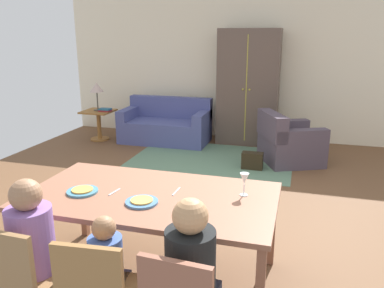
% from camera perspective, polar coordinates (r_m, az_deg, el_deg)
% --- Properties ---
extents(ground_plane, '(7.23, 6.28, 0.02)m').
position_cam_1_polar(ground_plane, '(4.93, 1.60, -8.11)').
color(ground_plane, brown).
extents(back_wall, '(7.23, 0.10, 2.70)m').
position_cam_1_polar(back_wall, '(7.67, 7.74, 10.90)').
color(back_wall, '#F1E3C2').
rests_on(back_wall, ground_plane).
extents(dining_table, '(1.99, 1.08, 0.76)m').
position_cam_1_polar(dining_table, '(3.16, -6.01, -8.37)').
color(dining_table, '#915C44').
rests_on(dining_table, ground_plane).
extents(plate_near_man, '(0.25, 0.25, 0.02)m').
position_cam_1_polar(plate_near_man, '(3.27, -15.86, -6.73)').
color(plate_near_man, teal).
rests_on(plate_near_man, dining_table).
extents(pizza_near_man, '(0.17, 0.17, 0.01)m').
position_cam_1_polar(pizza_near_man, '(3.27, -15.88, -6.48)').
color(pizza_near_man, gold).
rests_on(pizza_near_man, plate_near_man).
extents(plate_near_child, '(0.25, 0.25, 0.02)m').
position_cam_1_polar(plate_near_child, '(2.98, -7.35, -8.49)').
color(plate_near_child, teal).
rests_on(plate_near_child, dining_table).
extents(pizza_near_child, '(0.17, 0.17, 0.01)m').
position_cam_1_polar(pizza_near_child, '(2.98, -7.36, -8.23)').
color(pizza_near_child, gold).
rests_on(pizza_near_child, plate_near_child).
extents(wine_glass, '(0.07, 0.07, 0.19)m').
position_cam_1_polar(wine_glass, '(3.08, 7.73, -5.24)').
color(wine_glass, silver).
rests_on(wine_glass, dining_table).
extents(fork, '(0.04, 0.15, 0.01)m').
position_cam_1_polar(fork, '(3.21, -11.38, -6.96)').
color(fork, silver).
rests_on(fork, dining_table).
extents(knife, '(0.02, 0.17, 0.01)m').
position_cam_1_polar(knife, '(3.17, -2.33, -7.01)').
color(knife, silver).
rests_on(knife, dining_table).
extents(dining_chair_man, '(0.43, 0.43, 0.87)m').
position_cam_1_polar(dining_chair_man, '(2.85, -24.02, -17.48)').
color(dining_chair_man, olive).
rests_on(dining_chair_man, ground_plane).
extents(person_man, '(0.30, 0.40, 1.11)m').
position_cam_1_polar(person_man, '(2.95, -21.80, -15.53)').
color(person_man, '#2D3946').
rests_on(person_man, ground_plane).
extents(person_child, '(0.22, 0.30, 0.92)m').
position_cam_1_polar(person_child, '(2.72, -11.97, -19.52)').
color(person_child, '#3E3D51').
rests_on(person_child, ground_plane).
extents(person_woman, '(0.30, 0.41, 1.11)m').
position_cam_1_polar(person_woman, '(2.50, 0.04, -20.39)').
color(person_woman, '#2B3348').
rests_on(person_woman, ground_plane).
extents(area_rug, '(2.60, 1.80, 0.01)m').
position_cam_1_polar(area_rug, '(6.43, 2.96, -2.19)').
color(area_rug, '#5A7B5F').
rests_on(area_rug, ground_plane).
extents(couch, '(1.65, 0.86, 0.82)m').
position_cam_1_polar(couch, '(7.44, -3.85, 2.70)').
color(couch, '#484F89').
rests_on(couch, ground_plane).
extents(armchair, '(1.14, 1.14, 0.82)m').
position_cam_1_polar(armchair, '(6.36, 13.99, 0.12)').
color(armchair, '#4D414C').
rests_on(armchair, ground_plane).
extents(armoire, '(1.10, 0.59, 2.10)m').
position_cam_1_polar(armoire, '(7.29, 8.32, 8.26)').
color(armoire, brown).
rests_on(armoire, ground_plane).
extents(side_table, '(0.56, 0.56, 0.58)m').
position_cam_1_polar(side_table, '(7.73, -13.59, 3.34)').
color(side_table, '#95612B').
rests_on(side_table, ground_plane).
extents(table_lamp, '(0.26, 0.26, 0.54)m').
position_cam_1_polar(table_lamp, '(7.62, -13.90, 7.98)').
color(table_lamp, '#4B4438').
rests_on(table_lamp, side_table).
extents(book_lower, '(0.22, 0.16, 0.03)m').
position_cam_1_polar(book_lower, '(7.58, -12.68, 4.83)').
color(book_lower, maroon).
rests_on(book_lower, side_table).
extents(book_upper, '(0.22, 0.16, 0.03)m').
position_cam_1_polar(book_upper, '(7.57, -12.71, 5.03)').
color(book_upper, '#215779').
rests_on(book_upper, book_lower).
extents(handbag, '(0.32, 0.16, 0.26)m').
position_cam_1_polar(handbag, '(5.99, 8.89, -2.45)').
color(handbag, black).
rests_on(handbag, ground_plane).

